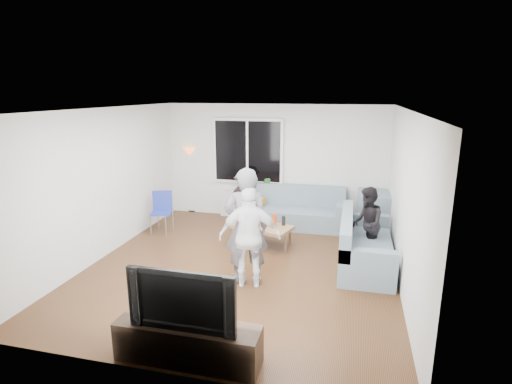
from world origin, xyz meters
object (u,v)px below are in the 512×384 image
(coffee_table, at_px, (262,235))
(television, at_px, (186,296))
(side_chair, at_px, (161,213))
(player_right, at_px, (250,237))
(tv_console, at_px, (188,343))
(spectator_back, at_px, (243,197))
(floor_lamp, at_px, (191,180))
(player_left, at_px, (246,227))
(sofa_back_section, at_px, (291,207))
(spectator_right, at_px, (367,224))
(sofa_right_section, at_px, (366,241))

(coffee_table, xyz_separation_m, television, (-0.03, -3.50, 0.58))
(side_chair, relative_size, player_right, 0.55)
(tv_console, height_order, television, television)
(spectator_back, bearing_deg, floor_lamp, 146.51)
(player_left, bearing_deg, spectator_back, -86.91)
(floor_lamp, relative_size, player_right, 1.00)
(player_right, height_order, tv_console, player_right)
(player_left, height_order, spectator_back, player_left)
(player_right, distance_m, television, 1.89)
(coffee_table, height_order, player_left, player_left)
(side_chair, height_order, player_right, player_right)
(sofa_back_section, xyz_separation_m, side_chair, (-2.52, -1.08, 0.01))
(player_left, xyz_separation_m, player_right, (0.07, -0.07, -0.12))
(coffee_table, bearing_deg, spectator_right, -5.69)
(side_chair, relative_size, floor_lamp, 0.55)
(sofa_right_section, height_order, spectator_back, spectator_back)
(sofa_right_section, height_order, player_left, player_left)
(side_chair, bearing_deg, spectator_right, -21.79)
(player_left, distance_m, tv_console, 2.06)
(side_chair, height_order, tv_console, side_chair)
(side_chair, distance_m, floor_lamp, 1.65)
(spectator_right, bearing_deg, player_right, -57.00)
(coffee_table, bearing_deg, side_chair, 175.00)
(sofa_back_section, relative_size, spectator_right, 1.78)
(sofa_back_section, relative_size, player_left, 1.27)
(floor_lamp, distance_m, spectator_right, 4.53)
(player_right, height_order, spectator_back, player_right)
(player_left, distance_m, player_right, 0.16)
(television, bearing_deg, player_left, 85.96)
(tv_console, bearing_deg, sofa_back_section, 85.45)
(sofa_back_section, bearing_deg, sofa_right_section, -47.77)
(sofa_right_section, relative_size, television, 1.70)
(side_chair, xyz_separation_m, floor_lamp, (0.00, 1.61, 0.35))
(tv_console, bearing_deg, spectator_right, 59.79)
(side_chair, distance_m, tv_console, 4.27)
(player_right, distance_m, spectator_back, 3.07)
(player_right, distance_m, tv_console, 1.97)
(side_chair, xyz_separation_m, player_right, (2.36, -1.81, 0.35))
(sofa_right_section, bearing_deg, tv_console, 147.88)
(sofa_back_section, bearing_deg, player_left, -94.90)
(player_left, bearing_deg, sofa_right_section, -161.09)
(player_right, xyz_separation_m, spectator_right, (1.71, 1.43, -0.14))
(player_right, bearing_deg, spectator_back, -84.78)
(player_left, bearing_deg, player_right, 124.73)
(sofa_back_section, height_order, tv_console, sofa_back_section)
(side_chair, xyz_separation_m, television, (2.14, -3.69, 0.35))
(sofa_back_section, relative_size, spectator_back, 1.98)
(coffee_table, distance_m, player_right, 1.73)
(coffee_table, bearing_deg, player_left, -85.99)
(coffee_table, height_order, spectator_right, spectator_right)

